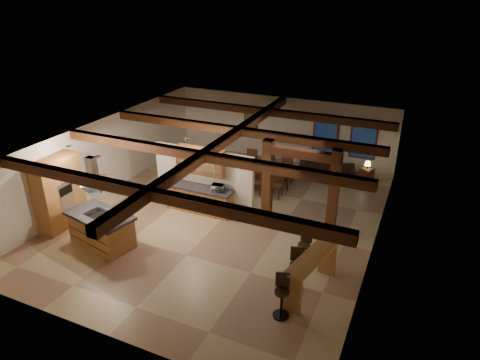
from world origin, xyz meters
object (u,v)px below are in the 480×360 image
object	(u,v)px
dining_table	(264,178)
bar_counter	(312,268)
sofa	(327,167)
kitchen_island	(101,229)

from	to	relation	value
dining_table	bar_counter	world-z (taller)	bar_counter
dining_table	sofa	bearing A→B (deg)	23.79
kitchen_island	bar_counter	distance (m)	6.52
kitchen_island	sofa	bearing A→B (deg)	57.96
bar_counter	kitchen_island	bearing A→B (deg)	-176.27
kitchen_island	bar_counter	size ratio (longest dim) A/B	1.06
dining_table	sofa	world-z (taller)	dining_table
kitchen_island	dining_table	bearing A→B (deg)	62.87
sofa	bar_counter	size ratio (longest dim) A/B	1.05
kitchen_island	bar_counter	xyz separation A→B (m)	(6.50, 0.42, 0.22)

